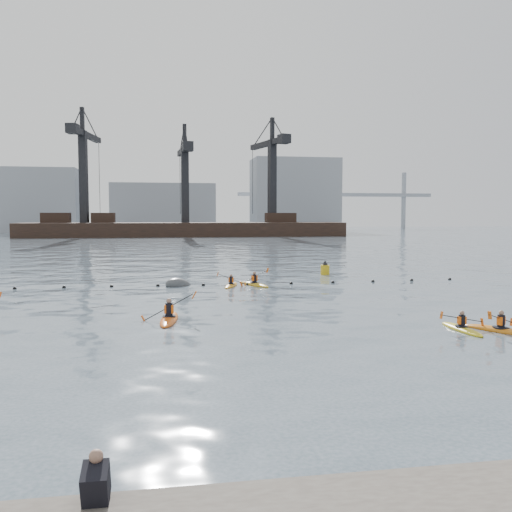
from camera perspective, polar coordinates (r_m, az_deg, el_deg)
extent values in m
plane|color=#3A4C55|center=(15.13, 8.36, -13.81)|extent=(400.00, 400.00, 0.00)
cube|color=black|center=(8.85, -16.51, -22.08)|extent=(0.38, 0.60, 0.67)
cube|color=black|center=(9.12, -16.31, -22.38)|extent=(0.34, 0.40, 0.24)
sphere|color=#8C6651|center=(8.78, -16.49, -19.57)|extent=(0.21, 0.21, 0.21)
sphere|color=black|center=(37.86, -24.06, -3.16)|extent=(0.24, 0.24, 0.24)
sphere|color=black|center=(37.30, -19.55, -3.14)|extent=(0.24, 0.24, 0.24)
sphere|color=black|center=(36.86, -14.96, -3.12)|extent=(0.24, 0.24, 0.24)
sphere|color=black|center=(36.56, -10.29, -3.10)|extent=(0.24, 0.24, 0.24)
sphere|color=black|center=(36.47, -5.56, -3.07)|extent=(0.24, 0.24, 0.24)
sphere|color=black|center=(36.66, -0.86, -3.01)|extent=(0.24, 0.24, 0.24)
sphere|color=black|center=(37.20, 3.72, -2.92)|extent=(0.24, 0.24, 0.24)
sphere|color=black|center=(38.08, 8.10, -2.78)|extent=(0.24, 0.24, 0.24)
sphere|color=black|center=(39.24, 12.21, -2.63)|extent=(0.24, 0.24, 0.24)
sphere|color=black|center=(40.58, 16.07, -2.47)|extent=(0.24, 0.24, 0.24)
sphere|color=black|center=(42.03, 19.72, -2.33)|extent=(0.24, 0.24, 0.24)
cube|color=black|center=(123.81, -7.43, 2.47)|extent=(72.00, 12.00, 4.50)
cube|color=black|center=(125.90, -20.32, 3.80)|extent=(6.00, 3.00, 2.20)
cube|color=black|center=(124.42, -15.78, 3.90)|extent=(5.00, 3.00, 2.20)
cube|color=black|center=(126.47, 2.59, 4.06)|extent=(7.00, 3.00, 2.20)
cube|color=black|center=(125.20, -17.70, 7.94)|extent=(1.85, 1.85, 20.00)
cube|color=black|center=(128.72, -17.41, 12.04)|extent=(4.31, 17.93, 1.20)
cube|color=black|center=(120.27, -18.76, 12.58)|extent=(2.62, 2.94, 2.00)
cube|color=black|center=(126.65, -17.83, 13.58)|extent=(0.93, 0.93, 5.00)
cube|color=black|center=(123.95, -7.48, 7.44)|extent=(1.73, 1.73, 17.00)
cube|color=black|center=(126.86, -7.64, 10.95)|extent=(2.50, 15.05, 1.20)
cube|color=black|center=(119.47, -7.20, 11.37)|extent=(2.42, 2.78, 2.00)
cube|color=black|center=(125.04, -7.53, 12.48)|extent=(0.87, 0.87, 5.00)
cube|color=black|center=(126.32, 1.71, 7.87)|extent=(1.96, 1.96, 19.00)
cube|color=black|center=(129.46, 1.21, 11.74)|extent=(5.56, 16.73, 1.20)
cube|color=black|center=(121.92, 2.98, 12.20)|extent=(2.80, 3.08, 2.00)
cube|color=black|center=(127.63, 1.72, 13.26)|extent=(0.98, 0.98, 5.00)
cube|color=gray|center=(167.55, -21.84, 5.45)|extent=(22.00, 14.00, 18.00)
cube|color=gray|center=(163.69, -9.72, 5.03)|extent=(30.00, 14.00, 14.00)
cube|color=gray|center=(168.48, 4.09, 6.42)|extent=(26.00, 14.00, 22.00)
cube|color=gray|center=(193.20, 8.49, 6.41)|extent=(70.00, 2.00, 1.20)
cylinder|color=gray|center=(186.95, 1.14, 5.91)|extent=(1.60, 1.60, 20.00)
cylinder|color=gray|center=(202.23, 15.27, 5.64)|extent=(1.60, 1.60, 20.00)
ellipsoid|color=orange|center=(24.66, -9.13, -6.62)|extent=(1.12, 3.61, 0.35)
cylinder|color=black|center=(24.64, -9.14, -6.29)|extent=(0.74, 0.74, 0.07)
cylinder|color=black|center=(24.58, -9.14, -5.58)|extent=(0.33, 0.33, 0.58)
cube|color=#F95E0D|center=(24.58, -9.14, -5.53)|extent=(0.43, 0.29, 0.38)
sphere|color=#8C6651|center=(24.52, -9.15, -4.69)|extent=(0.23, 0.23, 0.23)
cylinder|color=black|center=(24.56, -9.15, -5.32)|extent=(2.15, 0.30, 1.20)
cube|color=#D85914|center=(24.81, -11.75, -6.53)|extent=(0.25, 0.18, 0.36)
cube|color=#D85914|center=(24.38, -6.51, -4.09)|extent=(0.25, 0.18, 0.36)
ellipsoid|color=gold|center=(23.86, 20.83, -7.24)|extent=(0.64, 2.89, 0.29)
cylinder|color=black|center=(23.83, 20.84, -6.97)|extent=(0.55, 0.55, 0.05)
cylinder|color=black|center=(23.79, 20.85, -6.37)|extent=(0.27, 0.27, 0.47)
cube|color=#F95E0D|center=(23.78, 20.85, -6.33)|extent=(0.33, 0.20, 0.31)
sphere|color=#8C6651|center=(23.73, 20.87, -5.63)|extent=(0.19, 0.19, 0.19)
cylinder|color=black|center=(23.77, 20.86, -6.16)|extent=(1.95, 0.08, 0.40)
cube|color=#D85914|center=(23.28, 18.94, -5.90)|extent=(0.10, 0.13, 0.31)
cube|color=#D85914|center=(24.29, 22.70, -6.40)|extent=(0.10, 0.13, 0.31)
cube|color=#D85914|center=(28.46, -25.36, -3.76)|extent=(0.22, 0.22, 0.34)
ellipsoid|color=orange|center=(36.04, -2.64, -3.14)|extent=(1.49, 2.89, 0.29)
cylinder|color=black|center=(36.02, -2.64, -2.95)|extent=(0.68, 0.68, 0.05)
cylinder|color=black|center=(35.99, -2.64, -2.56)|extent=(0.27, 0.27, 0.46)
cube|color=#F95E0D|center=(35.99, -2.64, -2.53)|extent=(0.37, 0.29, 0.30)
sphere|color=#8C6651|center=(35.96, -2.64, -2.06)|extent=(0.19, 0.19, 0.19)
cylinder|color=black|center=(35.98, -2.64, -2.42)|extent=(1.77, 0.65, 0.69)
cube|color=#D85914|center=(36.15, -4.05, -1.90)|extent=(0.18, 0.17, 0.30)
cube|color=#D85914|center=(35.83, -1.21, -2.93)|extent=(0.18, 0.17, 0.30)
ellipsoid|color=#C46A12|center=(24.17, 24.37, -7.19)|extent=(2.15, 2.98, 0.31)
cylinder|color=black|center=(24.14, 24.38, -6.90)|extent=(0.80, 0.80, 0.06)
cylinder|color=black|center=(24.09, 24.40, -6.26)|extent=(0.29, 0.29, 0.51)
cube|color=#F95E0D|center=(24.09, 24.40, -6.22)|extent=(0.41, 0.36, 0.33)
sphere|color=#8C6651|center=(24.04, 24.42, -5.46)|extent=(0.20, 0.20, 0.20)
cylinder|color=black|center=(24.08, 24.40, -6.03)|extent=(1.78, 1.10, 0.61)
cube|color=#D85914|center=(25.01, 25.34, -6.31)|extent=(0.19, 0.19, 0.33)
cube|color=#D85914|center=(23.15, 23.39, -5.74)|extent=(0.19, 0.19, 0.33)
ellipsoid|color=gold|center=(36.47, -0.16, -3.03)|extent=(1.89, 3.28, 0.33)
cylinder|color=black|center=(36.46, -0.16, -2.83)|extent=(0.81, 0.81, 0.06)
cylinder|color=black|center=(36.42, -0.16, -2.38)|extent=(0.31, 0.31, 0.53)
cube|color=#F95E0D|center=(36.42, -0.17, -2.34)|extent=(0.43, 0.35, 0.35)
sphere|color=#8C6651|center=(36.38, -0.17, -1.81)|extent=(0.22, 0.22, 0.22)
cylinder|color=black|center=(36.41, -0.17, -2.22)|extent=(1.96, 0.86, 0.87)
cube|color=#D85914|center=(35.91, -1.58, -2.93)|extent=(0.22, 0.20, 0.34)
cube|color=#D85914|center=(36.94, 1.21, -1.52)|extent=(0.22, 0.20, 0.34)
ellipsoid|color=#373A3B|center=(36.62, -8.15, -3.11)|extent=(2.47, 2.27, 1.41)
cylinder|color=gold|center=(43.44, 7.28, -1.54)|extent=(0.71, 0.71, 0.91)
cone|color=black|center=(43.38, 7.29, -0.68)|extent=(0.44, 0.44, 0.35)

